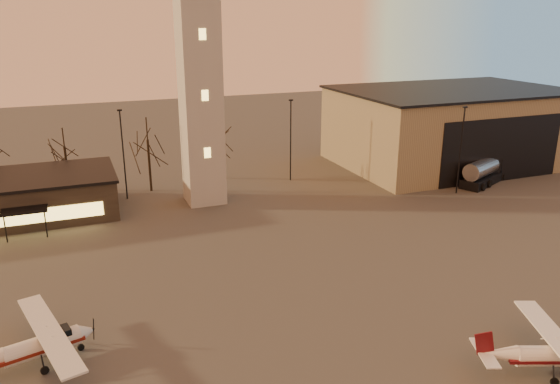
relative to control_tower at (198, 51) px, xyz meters
name	(u,v)px	position (x,y,z in m)	size (l,w,h in m)	color
ground	(322,344)	(0.00, -30.00, -16.33)	(220.00, 220.00, 0.00)	#3A3836
control_tower	(198,51)	(0.00, 0.00, 0.00)	(6.80, 6.80, 32.60)	#A39F9A
hangar	(450,126)	(36.00, 3.98, -11.17)	(30.60, 20.60, 10.30)	#887C59
light_poles	(205,151)	(0.50, 1.00, -10.92)	(58.50, 12.25, 10.14)	black
tree_row	(67,142)	(-13.70, 9.16, -10.39)	(37.20, 9.20, 8.80)	black
cessna_front	(554,359)	(11.11, -37.55, -15.38)	(8.07, 9.80, 2.77)	silver
cessna_rear	(45,348)	(-16.13, -25.65, -15.36)	(8.23, 10.25, 2.83)	silver
fuel_truck	(484,173)	(33.71, -6.01, -15.07)	(8.80, 5.82, 3.18)	black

